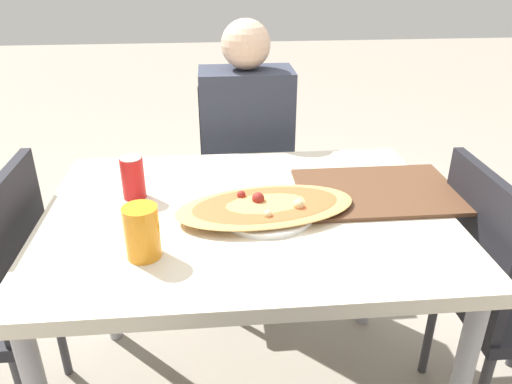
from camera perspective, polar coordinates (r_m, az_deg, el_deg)
The scene contains 8 objects.
dining_table at distance 1.43m, azimuth -1.05°, elevation -4.92°, with size 1.12×0.84×0.75m.
chair_far_seated at distance 2.17m, azimuth -1.22°, elevation 1.57°, with size 0.40×0.40×0.88m.
chair_side_right at distance 1.68m, azimuth 26.26°, elevation -9.84°, with size 0.40×0.40×0.88m.
person_seated at distance 2.00m, azimuth -1.04°, elevation 5.01°, with size 0.36×0.24×1.18m.
pizza_main at distance 1.36m, azimuth 1.14°, elevation -1.74°, with size 0.53×0.32×0.06m.
soda_can at distance 1.48m, azimuth -13.89°, elevation 1.59°, with size 0.07×0.07×0.12m.
drink_glass at distance 1.19m, azimuth -12.89°, elevation -4.50°, with size 0.08×0.08×0.13m.
serving_tray at distance 1.53m, azimuth 13.72°, elevation 0.12°, with size 0.47×0.33×0.01m.
Camera 1 is at (-0.08, -1.22, 1.42)m, focal length 35.00 mm.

